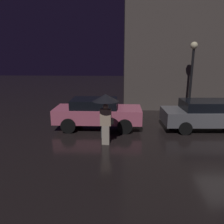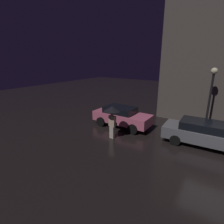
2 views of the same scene
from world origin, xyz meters
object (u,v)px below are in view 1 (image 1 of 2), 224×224
parked_car_pink (97,112)px  street_lamp_near (192,65)px  parked_car_grey (210,114)px  pedestrian_with_umbrella (106,105)px  parking_meter (101,121)px

parked_car_pink → street_lamp_near: size_ratio=0.99×
parked_car_grey → pedestrian_with_umbrella: (-4.92, -2.11, 0.88)m
parked_car_grey → pedestrian_with_umbrella: size_ratio=2.23×
parked_car_pink → pedestrian_with_umbrella: bearing=-74.7°
pedestrian_with_umbrella → street_lamp_near: street_lamp_near is taller
parked_car_pink → parking_meter: size_ratio=3.51×
parking_meter → pedestrian_with_umbrella: bearing=-71.5°
parked_car_pink → pedestrian_with_umbrella: 2.32m
parked_car_pink → parked_car_grey: parked_car_pink is taller
parking_meter → street_lamp_near: 6.72m
parked_car_pink → parking_meter: parked_car_pink is taller
parked_car_pink → parked_car_grey: size_ratio=0.92×
parked_car_pink → parking_meter: 1.43m
pedestrian_with_umbrella → parking_meter: pedestrian_with_umbrella is taller
parked_car_pink → street_lamp_near: bearing=26.7°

